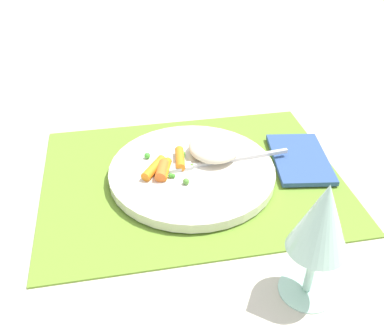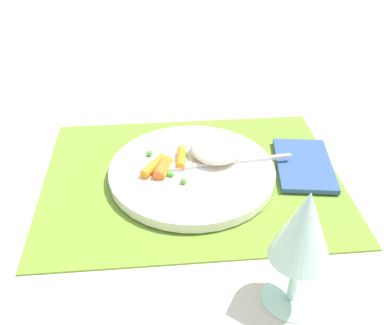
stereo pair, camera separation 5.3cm
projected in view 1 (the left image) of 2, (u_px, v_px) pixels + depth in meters
ground_plane at (192, 179)px, 0.70m from camera, size 2.40×2.40×0.00m
placemat at (192, 177)px, 0.70m from camera, size 0.47×0.36×0.01m
plate at (192, 172)px, 0.69m from camera, size 0.26×0.26×0.02m
rice_mound at (214, 147)px, 0.71m from camera, size 0.08×0.09×0.03m
carrot_portion at (165, 167)px, 0.68m from camera, size 0.08×0.08×0.02m
pea_scatter at (174, 164)px, 0.69m from camera, size 0.07×0.09×0.01m
fork at (215, 162)px, 0.70m from camera, size 0.21×0.03×0.01m
wine_glass at (322, 222)px, 0.46m from camera, size 0.07×0.07×0.16m
napkin at (300, 158)px, 0.73m from camera, size 0.11×0.15×0.01m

